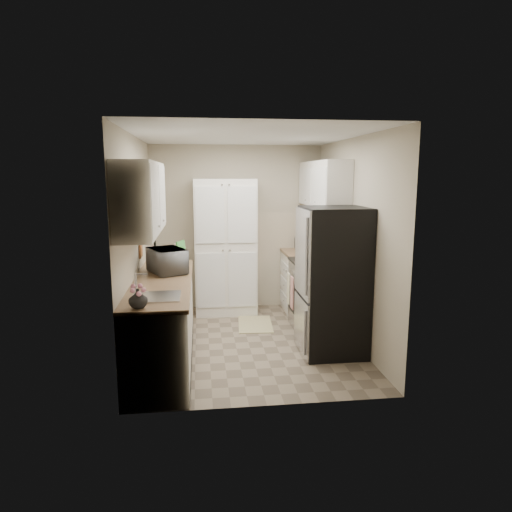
{
  "coord_description": "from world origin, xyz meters",
  "views": [
    {
      "loc": [
        -0.57,
        -5.37,
        2.05
      ],
      "look_at": [
        0.12,
        0.15,
        1.06
      ],
      "focal_mm": 32.0,
      "sensor_mm": 36.0,
      "label": 1
    }
  ],
  "objects_px": {
    "wine_bottle": "(155,255)",
    "electric_range": "(317,294)",
    "pantry_cabinet": "(225,247)",
    "toaster_oven": "(310,244)",
    "microwave": "(168,261)",
    "refrigerator": "(333,281)"
  },
  "relations": [
    {
      "from": "pantry_cabinet",
      "to": "microwave",
      "type": "bearing_deg",
      "value": -119.12
    },
    {
      "from": "electric_range",
      "to": "wine_bottle",
      "type": "bearing_deg",
      "value": -178.43
    },
    {
      "from": "pantry_cabinet",
      "to": "refrigerator",
      "type": "height_order",
      "value": "pantry_cabinet"
    },
    {
      "from": "wine_bottle",
      "to": "pantry_cabinet",
      "type": "bearing_deg",
      "value": 46.67
    },
    {
      "from": "pantry_cabinet",
      "to": "wine_bottle",
      "type": "distance_m",
      "value": 1.35
    },
    {
      "from": "electric_range",
      "to": "refrigerator",
      "type": "relative_size",
      "value": 0.66
    },
    {
      "from": "microwave",
      "to": "wine_bottle",
      "type": "height_order",
      "value": "wine_bottle"
    },
    {
      "from": "pantry_cabinet",
      "to": "toaster_oven",
      "type": "relative_size",
      "value": 5.27
    },
    {
      "from": "refrigerator",
      "to": "microwave",
      "type": "xyz_separation_m",
      "value": [
        -1.89,
        0.37,
        0.21
      ]
    },
    {
      "from": "microwave",
      "to": "refrigerator",
      "type": "bearing_deg",
      "value": -125.91
    },
    {
      "from": "pantry_cabinet",
      "to": "refrigerator",
      "type": "relative_size",
      "value": 1.18
    },
    {
      "from": "electric_range",
      "to": "microwave",
      "type": "height_order",
      "value": "microwave"
    },
    {
      "from": "wine_bottle",
      "to": "electric_range",
      "type": "bearing_deg",
      "value": 1.57
    },
    {
      "from": "microwave",
      "to": "toaster_oven",
      "type": "height_order",
      "value": "microwave"
    },
    {
      "from": "wine_bottle",
      "to": "toaster_oven",
      "type": "distance_m",
      "value": 2.42
    },
    {
      "from": "electric_range",
      "to": "refrigerator",
      "type": "height_order",
      "value": "refrigerator"
    },
    {
      "from": "refrigerator",
      "to": "electric_range",
      "type": "bearing_deg",
      "value": 87.52
    },
    {
      "from": "refrigerator",
      "to": "toaster_oven",
      "type": "distance_m",
      "value": 1.72
    },
    {
      "from": "electric_range",
      "to": "wine_bottle",
      "type": "height_order",
      "value": "wine_bottle"
    },
    {
      "from": "microwave",
      "to": "toaster_oven",
      "type": "distance_m",
      "value": 2.44
    },
    {
      "from": "refrigerator",
      "to": "wine_bottle",
      "type": "bearing_deg",
      "value": 160.25
    },
    {
      "from": "pantry_cabinet",
      "to": "microwave",
      "type": "xyz_separation_m",
      "value": [
        -0.75,
        -1.35,
        0.06
      ]
    }
  ]
}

